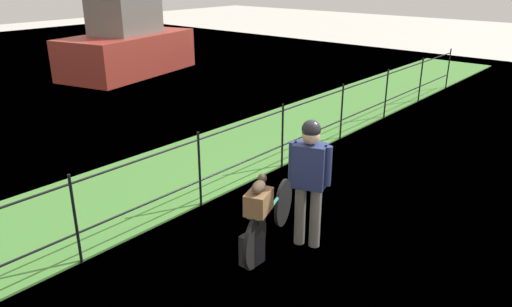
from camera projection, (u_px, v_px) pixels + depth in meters
ground_plane at (363, 227)px, 6.74m from camera, size 60.00×60.00×0.00m
grass_strip at (195, 166)px, 8.78m from camera, size 27.00×2.40×0.03m
harbor_water at (1, 97)px, 13.53m from camera, size 30.00×30.00×0.00m
iron_fence at (245, 146)px, 7.82m from camera, size 18.04×0.04×1.17m
bicycle_main at (270, 220)px, 6.21m from camera, size 1.66×0.62×0.66m
wooden_crate at (259, 202)px, 5.70m from camera, size 0.44×0.36×0.26m
terrier_dog at (259, 185)px, 5.64m from camera, size 0.32×0.22×0.18m
cyclist_person at (309, 173)px, 5.97m from camera, size 0.38×0.52×1.68m
backpack_on_paving at (252, 249)px, 5.84m from camera, size 0.28×0.18×0.40m
moored_boat_near at (127, 44)px, 16.17m from camera, size 4.96×3.22×4.31m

